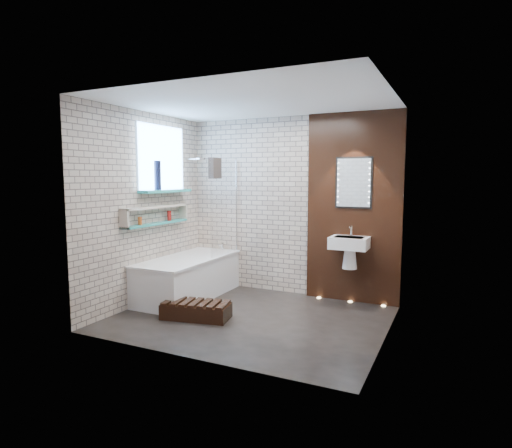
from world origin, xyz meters
The scene contains 15 objects.
ground centered at (0.00, 0.00, 0.00)m, with size 3.20×3.20×0.00m, color black.
room_shell centered at (0.00, 0.00, 1.30)m, with size 3.24×3.20×2.60m.
walnut_panel centered at (0.95, 1.27, 1.30)m, with size 1.30×0.06×2.60m, color black.
clerestory_window centered at (-1.57, 0.35, 1.90)m, with size 0.18×1.00×0.94m.
display_niche centered at (-1.53, 0.15, 1.20)m, with size 0.14×1.30×0.26m.
bathtub centered at (-1.22, 0.45, 0.29)m, with size 0.79×1.74×0.70m.
bath_screen centered at (-0.87, 0.89, 1.28)m, with size 0.01×0.78×1.40m, color white.
towel centered at (-0.87, 0.63, 1.85)m, with size 0.09×0.22×0.29m, color black.
shower_head centered at (-1.30, 0.95, 2.00)m, with size 0.18×0.18×0.02m, color silver.
washbasin centered at (0.95, 1.07, 0.79)m, with size 0.50×0.36×0.58m.
led_mirror centered at (0.95, 1.23, 1.65)m, with size 0.50×0.02×0.70m.
walnut_step centered at (-0.60, -0.30, 0.09)m, with size 0.82×0.36×0.18m, color black.
niche_bottles centered at (-1.53, 0.20, 1.16)m, with size 0.06×0.68×0.14m.
sill_vases centered at (-1.50, 0.16, 1.75)m, with size 0.09×0.09×0.40m.
floor_uplights centered at (0.95, 1.20, 0.01)m, with size 0.96×0.06×0.01m.
Camera 1 is at (2.25, -4.56, 1.73)m, focal length 29.89 mm.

